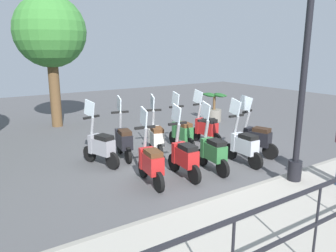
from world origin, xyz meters
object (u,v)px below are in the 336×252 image
Objects in this scene: scooter_near_2 at (213,151)px; scooter_near_4 at (151,162)px; scooter_near_3 at (184,156)px; scooter_far_3 at (124,140)px; tree_distant at (50,33)px; potted_palm at (214,110)px; scooter_near_1 at (243,145)px; lamp_post_near at (303,86)px; scooter_far_0 at (205,128)px; scooter_far_4 at (100,146)px; scooter_far_1 at (182,132)px; scooter_far_2 at (156,137)px; scooter_near_0 at (256,138)px.

scooter_near_2 and scooter_near_4 have the same top height.
scooter_near_3 is 1.00× the size of scooter_near_4.
scooter_near_2 is at bearing -135.39° from scooter_far_3.
tree_distant is 7.10m from scooter_near_2.
potted_palm is 4.69m from scooter_near_1.
scooter_far_0 is (3.31, -0.46, -1.52)m from lamp_post_near.
scooter_near_3 is at bearing 87.57° from scooter_near_1.
scooter_near_4 is at bearing -177.28° from scooter_far_3.
scooter_near_4 is (-6.20, -0.20, -2.71)m from tree_distant.
tree_distant is at bearing 27.00° from scooter_far_0.
scooter_far_4 is (1.59, 0.42, 0.00)m from scooter_near_4.
tree_distant reaches higher than scooter_far_1.
scooter_near_4 is at bearing 133.69° from scooter_far_1.
scooter_near_1 and scooter_far_1 have the same top height.
lamp_post_near is at bearing -132.27° from scooter_near_3.
tree_distant is at bearing 28.60° from scooter_far_1.
scooter_far_0 is 1.00× the size of scooter_far_2.
scooter_near_4 is 1.87m from scooter_far_2.
scooter_far_0 and scooter_far_2 have the same top height.
scooter_far_1 reaches higher than potted_palm.
scooter_far_2 is 1.48m from scooter_far_4.
scooter_far_3 is at bearing 80.89° from scooter_far_0.
scooter_far_3 is at bearing -174.10° from tree_distant.
scooter_near_1 is (1.50, -0.12, -1.52)m from lamp_post_near.
scooter_near_3 is 1.00× the size of scooter_far_1.
scooter_far_3 is at bearing 30.92° from lamp_post_near.
scooter_near_2 and scooter_far_0 have the same top height.
scooter_near_1 is 1.00× the size of scooter_far_1.
scooter_near_0 and scooter_far_1 have the same top height.
scooter_near_2 is 1.74m from scooter_far_2.
scooter_far_2 is (-2.23, 3.90, 0.04)m from potted_palm.
tree_distant is 2.88× the size of scooter_far_0.
scooter_near_4 is (0.07, 0.78, 0.00)m from scooter_near_3.
scooter_near_4 is (-0.09, 3.15, 0.00)m from scooter_near_0.
scooter_near_0 and scooter_far_2 have the same top height.
scooter_far_0 is 1.00× the size of scooter_far_4.
scooter_near_0 and scooter_far_0 have the same top height.
scooter_near_2 is at bearing 170.29° from scooter_far_1.
scooter_far_2 is at bearing -5.65° from scooter_near_3.
scooter_far_3 is (3.44, 2.06, -1.52)m from lamp_post_near.
scooter_near_3 is 1.64m from scooter_far_2.
lamp_post_near is at bearing 176.67° from scooter_near_1.
scooter_near_2 is 1.81m from scooter_far_1.
scooter_far_0 is at bearing -82.10° from scooter_far_3.
scooter_near_3 is (-0.16, 2.37, 0.00)m from scooter_near_0.
scooter_near_0 is 2.55m from scooter_far_2.
scooter_near_3 is at bearing 77.07° from scooter_near_0.
tree_distant is 5.53m from scooter_far_2.
scooter_far_1 is at bearing 16.73° from scooter_near_1.
scooter_far_3 is 1.00× the size of scooter_far_4.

